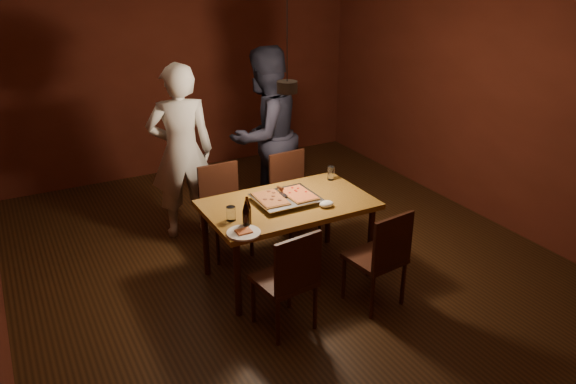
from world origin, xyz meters
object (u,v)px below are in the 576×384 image
chair_near_left (290,273)px  plate_slice (244,233)px  chair_far_right (292,187)px  dining_table (288,210)px  chair_far_left (223,201)px  diner_dark (265,135)px  pizza_tray (286,199)px  diner_white (181,152)px  beer_bottle_b (247,211)px  chair_near_right (383,251)px  beer_bottle_a (246,214)px  pendant_lamp (287,86)px

chair_near_left → plate_slice: 0.50m
chair_far_right → chair_near_left: 1.72m
chair_near_left → dining_table: bearing=56.0°
chair_far_left → diner_dark: size_ratio=0.25×
pizza_tray → diner_white: diner_white is taller
pizza_tray → diner_white: size_ratio=0.30×
beer_bottle_b → pizza_tray: bearing=26.9°
chair_near_right → diner_dark: (-0.06, 2.09, 0.43)m
beer_bottle_a → diner_white: diner_white is taller
pizza_tray → plate_slice: (-0.59, -0.38, -0.01)m
diner_white → chair_near_left: bearing=105.8°
chair_near_left → chair_near_right: bearing=-10.8°
beer_bottle_b → diner_white: bearing=92.0°
beer_bottle_a → pendant_lamp: pendant_lamp is taller
chair_far_left → beer_bottle_b: (-0.17, -0.98, 0.34)m
beer_bottle_a → dining_table: bearing=27.0°
chair_near_right → plate_slice: chair_near_right is taller
chair_near_left → chair_far_right: bearing=54.1°
chair_near_right → plate_slice: size_ratio=1.76×
chair_far_right → chair_near_left: bearing=57.6°
pizza_tray → diner_white: 1.38m
beer_bottle_a → beer_bottle_b: bearing=54.5°
chair_far_left → chair_near_left: same height
dining_table → plate_slice: size_ratio=5.44×
diner_white → beer_bottle_b: bearing=103.2°
chair_near_right → pizza_tray: size_ratio=0.88×
pizza_tray → beer_bottle_a: (-0.52, -0.29, 0.09)m
pendant_lamp → beer_bottle_b: bearing=-145.3°
chair_far_left → diner_dark: 0.99m
beer_bottle_b → pendant_lamp: bearing=34.7°
chair_far_right → beer_bottle_a: bearing=42.6°
chair_near_right → diner_white: bearing=108.7°
beer_bottle_b → diner_white: diner_white is taller
chair_far_left → beer_bottle_a: 1.08m
chair_near_left → beer_bottle_b: beer_bottle_b is taller
chair_far_right → beer_bottle_a: 1.44m
chair_far_left → beer_bottle_a: (-0.20, -1.02, 0.33)m
beer_bottle_b → chair_far_right: bearing=45.6°
beer_bottle_a → diner_dark: 1.79m
beer_bottle_a → beer_bottle_b: beer_bottle_b is taller
chair_far_right → diner_dark: bearing=-87.7°
pizza_tray → pendant_lamp: (0.10, 0.16, 0.99)m
beer_bottle_a → diner_dark: diner_dark is taller
beer_bottle_b → diner_dark: bearing=59.0°
chair_far_right → diner_white: bearing=-31.7°
chair_near_right → beer_bottle_a: 1.17m
chair_far_right → diner_dark: size_ratio=0.25×
pizza_tray → plate_slice: size_ratio=2.00×
dining_table → plate_slice: bearing=-148.5°
diner_white → plate_slice: bearing=99.7°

